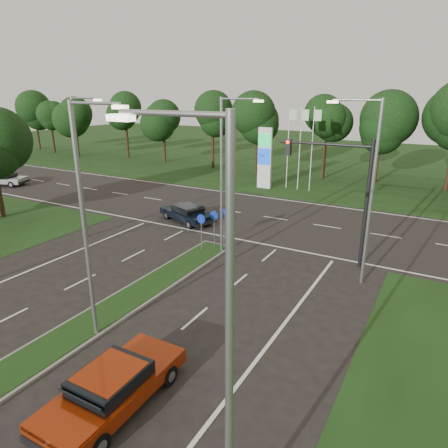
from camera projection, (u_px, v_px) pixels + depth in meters
The scene contains 15 objects.
verge_far at pixel (353, 160), 56.76m from camera, with size 160.00×50.00×0.02m, color black.
cross_road at pixel (264, 217), 31.14m from camera, with size 160.00×12.00×0.02m, color black.
median_kerb at pixel (40, 356), 14.59m from camera, with size 2.00×26.00×0.12m, color slate.
streetlight_median_near at pixel (87, 215), 14.20m from camera, with size 2.53×0.22×9.00m.
streetlight_median_far at pixel (224, 170), 22.46m from camera, with size 2.53×0.22×9.00m.
streetlight_left_far at pixel (81, 161), 25.16m from camera, with size 2.53×0.22×9.00m.
streetlight_right_far at pixel (368, 185), 18.82m from camera, with size 2.53×0.22×9.00m.
streetlight_right_near at pixel (220, 332), 7.25m from camera, with size 2.53×0.22×9.00m.
traffic_signal at pixel (343, 182), 21.36m from camera, with size 5.10×0.42×7.00m.
median_signs at pixel (213, 222), 24.32m from camera, with size 1.16×1.76×2.38m.
gas_pylon at pixel (267, 157), 39.38m from camera, with size 5.80×1.26×8.00m.
treeline_far at pixel (328, 116), 42.11m from camera, with size 6.00×6.00×9.90m.
red_sedan at pixel (113, 386), 12.13m from camera, with size 2.10×4.90×1.34m.
navy_sedan at pixel (187, 213), 29.68m from camera, with size 4.95×3.34×1.26m.
far_car_a at pixel (4, 179), 41.30m from camera, with size 4.88×3.43×1.29m.
Camera 1 is at (11.95, -3.41, 9.23)m, focal length 32.00 mm.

